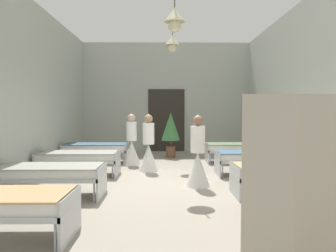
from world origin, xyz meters
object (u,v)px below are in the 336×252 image
(bed_left_row_1, at_px, (50,173))
(bed_left_row_3, at_px, (96,148))
(nurse_near_aisle, at_px, (132,146))
(potted_plant, at_px, (171,129))
(bed_right_row_3, at_px, (237,148))
(bed_right_row_2, at_px, (256,157))
(bed_right_row_1, at_px, (286,172))
(privacy_screen, at_px, (317,196))
(nurse_far_aisle, at_px, (198,161))
(bed_left_row_2, at_px, (79,157))
(nurse_mid_aisle, at_px, (149,151))

(bed_left_row_1, relative_size, bed_left_row_3, 1.00)
(bed_left_row_3, relative_size, nurse_near_aisle, 1.28)
(bed_left_row_3, height_order, potted_plant, potted_plant)
(bed_right_row_3, relative_size, nurse_near_aisle, 1.28)
(nurse_near_aisle, bearing_deg, bed_right_row_2, -132.92)
(bed_right_row_1, height_order, nurse_near_aisle, nurse_near_aisle)
(bed_right_row_1, bearing_deg, privacy_screen, -107.12)
(bed_left_row_3, distance_m, nurse_near_aisle, 1.18)
(bed_right_row_3, distance_m, nurse_far_aisle, 3.39)
(bed_left_row_1, xyz_separation_m, nurse_near_aisle, (1.11, 3.43, 0.09))
(bed_left_row_1, xyz_separation_m, nurse_far_aisle, (2.76, 0.77, 0.09))
(bed_left_row_2, xyz_separation_m, bed_right_row_2, (4.29, 0.00, 0.00))
(privacy_screen, bearing_deg, bed_left_row_3, 113.96)
(bed_right_row_1, relative_size, bed_right_row_2, 1.00)
(bed_left_row_1, distance_m, nurse_mid_aisle, 2.95)
(potted_plant, bearing_deg, bed_right_row_2, -55.18)
(bed_left_row_2, bearing_deg, nurse_near_aisle, 53.92)
(bed_right_row_2, height_order, privacy_screen, privacy_screen)
(nurse_far_aisle, relative_size, privacy_screen, 0.87)
(bed_left_row_1, distance_m, bed_right_row_1, 4.29)
(privacy_screen, bearing_deg, potted_plant, 95.75)
(bed_left_row_2, relative_size, bed_left_row_3, 1.00)
(bed_left_row_1, distance_m, bed_left_row_3, 3.80)
(nurse_near_aisle, xyz_separation_m, nurse_far_aisle, (1.65, -2.65, 0.00))
(bed_left_row_1, relative_size, bed_right_row_1, 1.00)
(bed_right_row_1, height_order, bed_right_row_2, same)
(nurse_mid_aisle, height_order, privacy_screen, privacy_screen)
(bed_right_row_1, height_order, potted_plant, potted_plant)
(bed_left_row_1, xyz_separation_m, bed_left_row_3, (0.00, 3.80, 0.00))
(bed_left_row_3, xyz_separation_m, nurse_far_aisle, (2.76, -3.03, 0.09))
(bed_right_row_2, relative_size, nurse_mid_aisle, 1.28)
(bed_left_row_3, relative_size, potted_plant, 1.26)
(bed_right_row_2, bearing_deg, nurse_mid_aisle, 168.56)
(bed_right_row_2, bearing_deg, nurse_far_aisle, -143.72)
(bed_left_row_2, height_order, bed_right_row_2, same)
(nurse_near_aisle, bearing_deg, bed_left_row_1, 144.75)
(nurse_near_aisle, distance_m, privacy_screen, 6.89)
(bed_left_row_2, height_order, nurse_far_aisle, nurse_far_aisle)
(bed_left_row_2, relative_size, nurse_mid_aisle, 1.28)
(bed_left_row_2, distance_m, nurse_near_aisle, 1.89)
(nurse_far_aisle, distance_m, potted_plant, 4.07)
(nurse_mid_aisle, bearing_deg, privacy_screen, 74.63)
(bed_right_row_2, relative_size, nurse_near_aisle, 1.28)
(nurse_near_aisle, bearing_deg, bed_left_row_3, 54.20)
(bed_left_row_2, relative_size, bed_right_row_3, 1.00)
(potted_plant, bearing_deg, nurse_far_aisle, -83.19)
(bed_right_row_2, xyz_separation_m, nurse_far_aisle, (-1.53, -1.13, 0.09))
(bed_right_row_1, distance_m, bed_left_row_2, 4.69)
(bed_left_row_1, relative_size, nurse_far_aisle, 1.28)
(bed_left_row_1, bearing_deg, nurse_far_aisle, 15.69)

